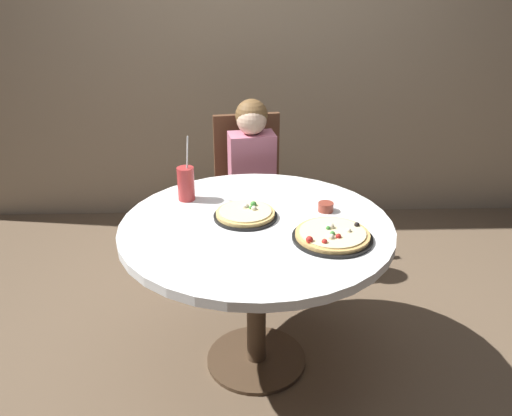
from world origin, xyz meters
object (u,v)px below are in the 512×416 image
object	(u,v)px
dining_table	(256,244)
pizza_cheese	(332,236)
pizza_veggie	(246,214)
chair_wooden	(249,185)
diner_child	(254,204)
sauce_bowl	(326,207)
soda_cup	(186,183)

from	to	relation	value
dining_table	pizza_cheese	bearing A→B (deg)	-26.68
pizza_veggie	pizza_cheese	bearing A→B (deg)	-31.59
chair_wooden	diner_child	size ratio (longest dim) A/B	0.88
diner_child	pizza_veggie	xyz separation A→B (m)	(-0.06, -0.72, 0.28)
pizza_veggie	sauce_bowl	xyz separation A→B (m)	(0.36, 0.05, 0.00)
chair_wooden	sauce_bowl	bearing A→B (deg)	-68.67
dining_table	diner_child	world-z (taller)	diner_child
sauce_bowl	dining_table	bearing A→B (deg)	-159.81
soda_cup	sauce_bowl	world-z (taller)	soda_cup
chair_wooden	sauce_bowl	xyz separation A→B (m)	(0.33, -0.84, 0.24)
pizza_veggie	pizza_cheese	distance (m)	0.41
diner_child	sauce_bowl	size ratio (longest dim) A/B	15.46
pizza_cheese	dining_table	bearing A→B (deg)	153.32
soda_cup	dining_table	bearing A→B (deg)	-39.48
dining_table	pizza_veggie	bearing A→B (deg)	126.32
dining_table	sauce_bowl	size ratio (longest dim) A/B	16.83
diner_child	chair_wooden	bearing A→B (deg)	97.68
diner_child	pizza_veggie	world-z (taller)	diner_child
dining_table	pizza_cheese	distance (m)	0.36
pizza_veggie	soda_cup	world-z (taller)	soda_cup
diner_child	pizza_cheese	size ratio (longest dim) A/B	3.30
pizza_cheese	pizza_veggie	bearing A→B (deg)	148.41
diner_child	sauce_bowl	bearing A→B (deg)	-65.29
pizza_veggie	dining_table	bearing A→B (deg)	-53.68
chair_wooden	sauce_bowl	distance (m)	0.94
diner_child	pizza_cheese	world-z (taller)	diner_child
chair_wooden	dining_table	bearing A→B (deg)	-89.20
dining_table	diner_child	xyz separation A→B (m)	(0.01, 0.78, -0.16)
pizza_veggie	sauce_bowl	world-z (taller)	pizza_veggie
dining_table	soda_cup	distance (m)	0.45
pizza_veggie	soda_cup	size ratio (longest dim) A/B	0.91
dining_table	sauce_bowl	bearing A→B (deg)	20.19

